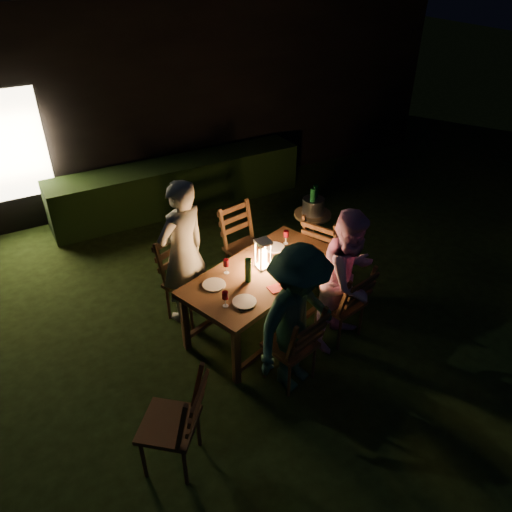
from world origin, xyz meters
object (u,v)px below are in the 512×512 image
chair_spare (173,437)px  bottle_table (248,270)px  chair_far_left (189,294)px  person_opp_left (297,320)px  person_opp_right (349,279)px  side_table (312,218)px  chair_end (324,260)px  bottle_bucket_a (312,205)px  chair_near_left (291,357)px  chair_far_right (246,259)px  bottle_bucket_b (315,201)px  dining_table (263,277)px  person_house_side (183,253)px  ice_bucket (313,206)px  chair_near_right (340,314)px  lantern (263,256)px

chair_spare → bottle_table: size_ratio=3.79×
chair_far_left → person_opp_left: size_ratio=0.66×
chair_far_left → person_opp_right: bearing=114.6°
side_table → chair_end: bearing=-108.1°
chair_end → bottle_bucket_a: (0.14, 0.55, 0.53)m
chair_near_left → bottle_table: bottle_table is taller
chair_far_right → bottle_bucket_b: bearing=174.3°
chair_near_left → person_opp_left: bearing=-82.5°
dining_table → chair_far_right: size_ratio=1.92×
chair_near_left → person_house_side: size_ratio=0.57×
dining_table → ice_bucket: bearing=16.9°
person_house_side → dining_table: bearing=118.8°
chair_near_right → person_house_side: size_ratio=0.57×
chair_far_right → chair_end: chair_far_right is taller
bottle_bucket_a → person_opp_right: bearing=-111.1°
chair_far_left → bottle_table: (0.44, -0.66, 0.59)m
person_house_side → chair_end: bearing=153.9°
person_house_side → person_opp_left: 1.64m
chair_near_right → chair_far_right: size_ratio=0.95×
person_opp_right → bottle_table: (-0.93, 0.54, 0.10)m
lantern → person_house_side: bearing=142.2°
chair_far_right → person_opp_right: 1.67m
person_house_side → person_opp_right: size_ratio=1.09×
chair_near_right → chair_far_right: chair_far_right is taller
dining_table → bottle_bucket_b: 1.75m
ice_bucket → chair_far_left: bearing=-168.7°
dining_table → bottle_bucket_a: (1.30, 0.95, 0.15)m
chair_spare → bottle_table: bearing=-10.1°
chair_end → person_house_side: person_house_side is taller
chair_far_left → person_house_side: person_house_side is taller
person_opp_left → chair_near_left: bearing=92.2°
side_table → bottle_bucket_b: size_ratio=2.16×
person_opp_right → bottle_bucket_a: (0.61, 1.57, 0.03)m
person_house_side → person_opp_right: person_house_side is taller
chair_spare → bottle_bucket_b: chair_spare is taller
dining_table → bottle_bucket_a: bearing=16.8°
chair_spare → person_house_side: person_house_side is taller
lantern → bottle_bucket_a: lantern is taller
chair_end → person_opp_left: size_ratio=0.65×
chair_end → bottle_bucket_b: chair_end is taller
chair_spare → bottle_table: (1.34, 1.12, 0.60)m
dining_table → chair_end: (1.16, 0.40, -0.38)m
person_opp_left → chair_far_right: bearing=57.8°
chair_far_right → person_house_side: bearing=4.9°
chair_near_left → bottle_table: 1.01m
person_opp_right → ice_bucket: bearing=48.6°
lantern → ice_bucket: 1.62m
chair_far_left → chair_far_right: bearing=175.1°
side_table → ice_bucket: bearing=-90.0°
person_opp_right → side_table: (0.66, 1.61, -0.21)m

